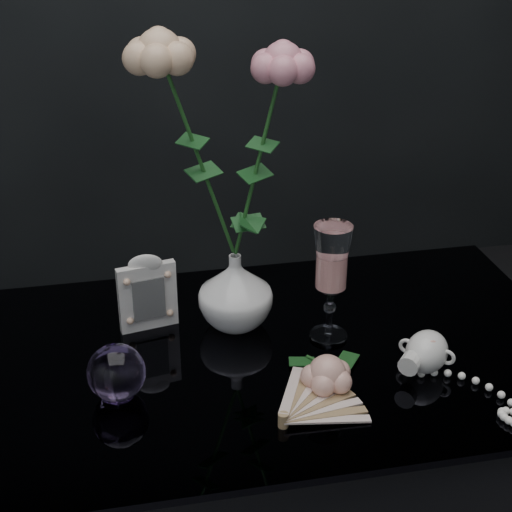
{
  "coord_description": "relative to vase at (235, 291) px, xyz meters",
  "views": [
    {
      "loc": [
        -0.19,
        -0.96,
        1.45
      ],
      "look_at": [
        0.02,
        0.07,
        0.92
      ],
      "focal_mm": 55.0,
      "sensor_mm": 36.0,
      "label": 1
    }
  ],
  "objects": [
    {
      "name": "vase",
      "position": [
        0.0,
        0.0,
        0.0
      ],
      "size": [
        0.13,
        0.13,
        0.13
      ],
      "primitive_type": "imported",
      "rotation": [
        0.0,
        0.0,
        0.05
      ],
      "color": "white",
      "rests_on": "table"
    },
    {
      "name": "wine_glass",
      "position": [
        0.14,
        -0.07,
        0.03
      ],
      "size": [
        0.07,
        0.07,
        0.2
      ],
      "primitive_type": null,
      "rotation": [
        0.0,
        0.0,
        -0.11
      ],
      "color": "white",
      "rests_on": "table"
    },
    {
      "name": "picture_frame",
      "position": [
        -0.14,
        0.02,
        0.0
      ],
      "size": [
        0.11,
        0.09,
        0.13
      ],
      "primitive_type": null,
      "rotation": [
        0.0,
        0.0,
        0.19
      ],
      "color": "silver",
      "rests_on": "table"
    },
    {
      "name": "paperweight",
      "position": [
        -0.2,
        -0.16,
        -0.02
      ],
      "size": [
        0.1,
        0.1,
        0.08
      ],
      "primitive_type": null,
      "rotation": [
        0.0,
        0.0,
        0.28
      ],
      "color": "#9F7BC8",
      "rests_on": "table"
    },
    {
      "name": "paper_fan",
      "position": [
        0.02,
        -0.27,
        -0.05
      ],
      "size": [
        0.29,
        0.26,
        0.03
      ],
      "primitive_type": null,
      "rotation": [
        0.0,
        0.0,
        0.34
      ],
      "color": "beige",
      "rests_on": "table"
    },
    {
      "name": "loose_rose",
      "position": [
        0.1,
        -0.2,
        -0.04
      ],
      "size": [
        0.18,
        0.2,
        0.06
      ],
      "primitive_type": null,
      "rotation": [
        0.0,
        0.0,
        0.41
      ],
      "color": "#D99D8C",
      "rests_on": "table"
    },
    {
      "name": "pearl_jar",
      "position": [
        0.26,
        -0.18,
        -0.03
      ],
      "size": [
        0.31,
        0.31,
        0.06
      ],
      "primitive_type": null,
      "rotation": [
        0.0,
        0.0,
        -0.7
      ],
      "color": "silver",
      "rests_on": "table"
    },
    {
      "name": "roses",
      "position": [
        -0.02,
        -0.01,
        0.26
      ],
      "size": [
        0.26,
        0.11,
        0.41
      ],
      "color": "#DEB189",
      "rests_on": "vase"
    }
  ]
}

